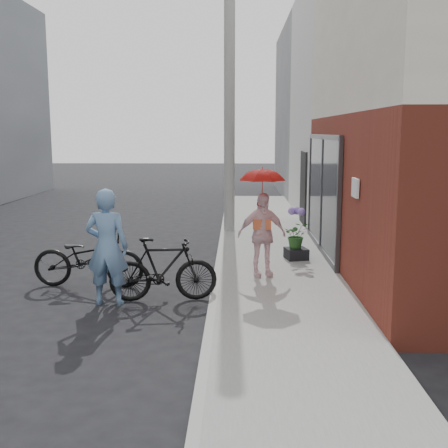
{
  "coord_description": "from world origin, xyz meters",
  "views": [
    {
      "loc": [
        1.31,
        -8.61,
        2.69
      ],
      "look_at": [
        1.08,
        1.03,
        1.1
      ],
      "focal_mm": 45.0,
      "sensor_mm": 36.0,
      "label": 1
    }
  ],
  "objects_px": {
    "officer": "(107,247)",
    "bike_right": "(163,269)",
    "planter": "(296,254)",
    "kimono_woman": "(262,235)",
    "bike_left": "(88,258)",
    "utility_pole": "(229,100)"
  },
  "relations": [
    {
      "from": "bike_right",
      "to": "utility_pole",
      "type": "bearing_deg",
      "value": -15.9
    },
    {
      "from": "bike_left",
      "to": "bike_right",
      "type": "bearing_deg",
      "value": -117.46
    },
    {
      "from": "planter",
      "to": "bike_right",
      "type": "bearing_deg",
      "value": -133.29
    },
    {
      "from": "officer",
      "to": "bike_left",
      "type": "xyz_separation_m",
      "value": [
        -0.57,
        1.0,
        -0.41
      ]
    },
    {
      "from": "planter",
      "to": "kimono_woman",
      "type": "bearing_deg",
      "value": -119.4
    },
    {
      "from": "utility_pole",
      "to": "kimono_woman",
      "type": "xyz_separation_m",
      "value": [
        0.65,
        -4.74,
        -2.63
      ]
    },
    {
      "from": "planter",
      "to": "officer",
      "type": "bearing_deg",
      "value": -139.76
    },
    {
      "from": "bike_left",
      "to": "kimono_woman",
      "type": "relative_size",
      "value": 1.29
    },
    {
      "from": "utility_pole",
      "to": "kimono_woman",
      "type": "height_order",
      "value": "utility_pole"
    },
    {
      "from": "bike_left",
      "to": "bike_right",
      "type": "relative_size",
      "value": 1.13
    },
    {
      "from": "utility_pole",
      "to": "bike_left",
      "type": "relative_size",
      "value": 3.59
    },
    {
      "from": "bike_right",
      "to": "kimono_woman",
      "type": "xyz_separation_m",
      "value": [
        1.62,
        1.17,
        0.36
      ]
    },
    {
      "from": "officer",
      "to": "planter",
      "type": "xyz_separation_m",
      "value": [
        3.23,
        2.74,
        -0.69
      ]
    },
    {
      "from": "officer",
      "to": "bike_right",
      "type": "distance_m",
      "value": 0.95
    },
    {
      "from": "bike_right",
      "to": "planter",
      "type": "relative_size",
      "value": 4.09
    },
    {
      "from": "kimono_woman",
      "to": "planter",
      "type": "height_order",
      "value": "kimono_woman"
    },
    {
      "from": "officer",
      "to": "kimono_woman",
      "type": "xyz_separation_m",
      "value": [
        2.47,
        1.37,
        -0.04
      ]
    },
    {
      "from": "utility_pole",
      "to": "planter",
      "type": "distance_m",
      "value": 4.91
    },
    {
      "from": "bike_right",
      "to": "kimono_woman",
      "type": "relative_size",
      "value": 1.14
    },
    {
      "from": "utility_pole",
      "to": "bike_right",
      "type": "bearing_deg",
      "value": -99.34
    },
    {
      "from": "bike_left",
      "to": "planter",
      "type": "height_order",
      "value": "bike_left"
    },
    {
      "from": "bike_right",
      "to": "officer",
      "type": "bearing_deg",
      "value": 96.72
    }
  ]
}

